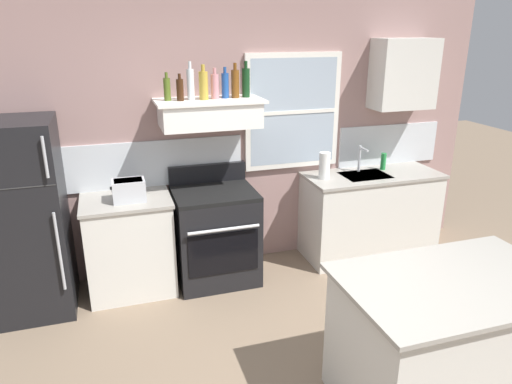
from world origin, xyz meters
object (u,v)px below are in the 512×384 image
Objects in this scene: bottle_champagne_gold_foil at (204,85)px; bottle_rose_pink at (215,86)px; dish_soap_bottle at (383,161)px; paper_towel_roll at (325,166)px; bottle_dark_green_wine at (246,82)px; bottle_clear_tall at (191,84)px; bottle_brown_stout at (180,89)px; kitchen_island at (447,342)px; bottle_amber_wine at (235,83)px; toaster at (129,190)px; refrigerator at (21,220)px; bottle_olive_oil_square at (167,89)px; bottle_blue_liqueur at (225,85)px; stove_range at (215,235)px.

bottle_rose_pink is (0.10, 0.01, -0.01)m from bottle_champagne_gold_foil.
paper_towel_roll is at bearing -172.29° from dish_soap_bottle.
bottle_dark_green_wine reaches higher than bottle_rose_pink.
bottle_brown_stout is at bearing -165.68° from bottle_clear_tall.
bottle_clear_tall reaches higher than kitchen_island.
bottle_amber_wine is at bearing -173.09° from bottle_dark_green_wine.
bottle_brown_stout reaches higher than dish_soap_bottle.
bottle_amber_wine is at bearing 7.84° from toaster.
refrigerator is 1.72m from bottle_brown_stout.
bottle_amber_wine is 1.14× the size of paper_towel_roll.
bottle_olive_oil_square is at bearing 157.80° from bottle_brown_stout.
bottle_brown_stout is at bearing -176.46° from bottle_amber_wine.
paper_towel_roll is 1.50× the size of dish_soap_bottle.
toaster is at bearing -0.18° from refrigerator.
bottle_blue_liqueur reaches higher than kitchen_island.
dish_soap_bottle is (1.53, 0.01, -0.88)m from bottle_dark_green_wine.
bottle_champagne_gold_foil is at bearing 116.96° from kitchen_island.
bottle_clear_tall is 0.24× the size of kitchen_island.
bottle_clear_tall reaches higher than bottle_champagne_gold_foil.
bottle_blue_liqueur is 1.53× the size of dish_soap_bottle.
bottle_amber_wine reaches higher than bottle_blue_liqueur.
bottle_amber_wine reaches higher than dish_soap_bottle.
stove_range is at bearing -142.27° from bottle_blue_liqueur.
bottle_amber_wine is (1.90, 0.14, 1.04)m from refrigerator.
bottle_olive_oil_square is 0.88× the size of bottle_blue_liqueur.
bottle_brown_stout reaches higher than refrigerator.
bottle_champagne_gold_foil is (0.31, -0.04, 0.03)m from bottle_olive_oil_square.
bottle_clear_tall is 1.07× the size of bottle_amber_wine.
bottle_dark_green_wine is at bearing 107.48° from kitchen_island.
bottle_dark_green_wine reaches higher than bottle_champagne_gold_foil.
bottle_clear_tall reaches higher than toaster.
bottle_dark_green_wine is (0.20, 0.00, 0.02)m from bottle_blue_liqueur.
refrigerator reaches higher than dish_soap_bottle.
dish_soap_bottle is at bearing 0.49° from bottle_blue_liqueur.
bottle_clear_tall reaches higher than stove_range.
refrigerator is 9.29× the size of dish_soap_bottle.
bottle_amber_wine is at bearing 3.54° from bottle_brown_stout.
bottle_brown_stout reaches higher than stove_range.
bottle_clear_tall is 1.22× the size of paper_towel_roll.
kitchen_island is at bearing -57.21° from bottle_olive_oil_square.
bottle_blue_liqueur is (0.41, 0.04, 0.02)m from bottle_brown_stout.
refrigerator is 5.20× the size of bottle_dark_green_wine.
stove_range is 2.29m from kitchen_island.
bottle_brown_stout is 0.11m from bottle_clear_tall.
dish_soap_bottle is (1.63, 0.02, -0.87)m from bottle_amber_wine.
paper_towel_roll is at bearing -3.10° from bottle_clear_tall.
refrigerator reaches higher than paper_towel_roll.
bottle_amber_wine is at bearing -1.12° from bottle_olive_oil_square.
bottle_dark_green_wine reaches higher than toaster.
bottle_clear_tall is at bearing 176.90° from paper_towel_roll.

